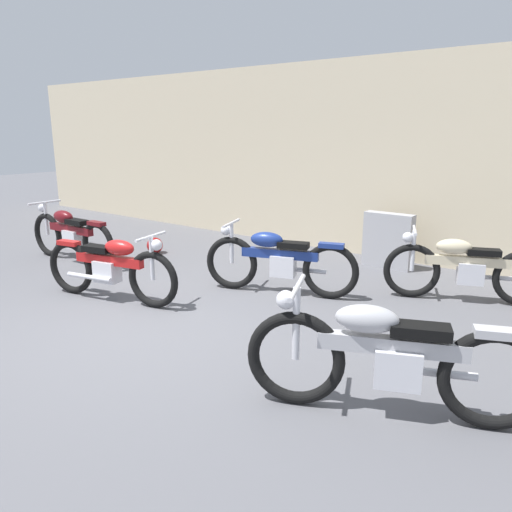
{
  "coord_description": "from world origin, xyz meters",
  "views": [
    {
      "loc": [
        4.15,
        -3.34,
        2.13
      ],
      "look_at": [
        0.39,
        1.55,
        0.55
      ],
      "focal_mm": 34.73,
      "sensor_mm": 36.0,
      "label": 1
    }
  ],
  "objects_px": {
    "motorcycle_red": "(111,267)",
    "motorcycle_cream": "(465,268)",
    "helmet": "(155,245)",
    "motorcycle_maroon": "(71,234)",
    "motorcycle_blue": "(278,261)",
    "stone_marker": "(388,241)",
    "motorcycle_silver": "(388,357)"
  },
  "relations": [
    {
      "from": "stone_marker",
      "to": "motorcycle_blue",
      "type": "xyz_separation_m",
      "value": [
        -0.63,
        -2.11,
        0.02
      ]
    },
    {
      "from": "stone_marker",
      "to": "motorcycle_silver",
      "type": "bearing_deg",
      "value": -67.02
    },
    {
      "from": "motorcycle_silver",
      "to": "stone_marker",
      "type": "bearing_deg",
      "value": -90.43
    },
    {
      "from": "motorcycle_blue",
      "to": "motorcycle_cream",
      "type": "bearing_deg",
      "value": -169.74
    },
    {
      "from": "stone_marker",
      "to": "motorcycle_red",
      "type": "xyz_separation_m",
      "value": [
        -2.16,
        -3.63,
        0.01
      ]
    },
    {
      "from": "motorcycle_silver",
      "to": "motorcycle_cream",
      "type": "bearing_deg",
      "value": -108.26
    },
    {
      "from": "stone_marker",
      "to": "motorcycle_maroon",
      "type": "xyz_separation_m",
      "value": [
        -4.28,
        -2.84,
        0.02
      ]
    },
    {
      "from": "helmet",
      "to": "motorcycle_maroon",
      "type": "bearing_deg",
      "value": -118.12
    },
    {
      "from": "stone_marker",
      "to": "helmet",
      "type": "height_order",
      "value": "stone_marker"
    },
    {
      "from": "motorcycle_silver",
      "to": "motorcycle_blue",
      "type": "distance_m",
      "value": 3.0
    },
    {
      "from": "helmet",
      "to": "motorcycle_silver",
      "type": "distance_m",
      "value": 5.84
    },
    {
      "from": "helmet",
      "to": "motorcycle_blue",
      "type": "relative_size",
      "value": 0.14
    },
    {
      "from": "stone_marker",
      "to": "helmet",
      "type": "relative_size",
      "value": 3.08
    },
    {
      "from": "stone_marker",
      "to": "motorcycle_silver",
      "type": "xyz_separation_m",
      "value": [
        1.7,
        -4.0,
        0.04
      ]
    },
    {
      "from": "motorcycle_maroon",
      "to": "motorcycle_blue",
      "type": "bearing_deg",
      "value": -170.36
    },
    {
      "from": "helmet",
      "to": "motorcycle_maroon",
      "type": "height_order",
      "value": "motorcycle_maroon"
    },
    {
      "from": "motorcycle_red",
      "to": "motorcycle_blue",
      "type": "distance_m",
      "value": 2.15
    },
    {
      "from": "helmet",
      "to": "motorcycle_red",
      "type": "xyz_separation_m",
      "value": [
        1.47,
        -2.0,
        0.3
      ]
    },
    {
      "from": "motorcycle_blue",
      "to": "motorcycle_maroon",
      "type": "relative_size",
      "value": 0.94
    },
    {
      "from": "motorcycle_blue",
      "to": "motorcycle_cream",
      "type": "xyz_separation_m",
      "value": [
        2.05,
        1.17,
        -0.01
      ]
    },
    {
      "from": "motorcycle_cream",
      "to": "motorcycle_silver",
      "type": "bearing_deg",
      "value": 72.53
    },
    {
      "from": "motorcycle_silver",
      "to": "motorcycle_blue",
      "type": "height_order",
      "value": "motorcycle_silver"
    },
    {
      "from": "stone_marker",
      "to": "motorcycle_maroon",
      "type": "height_order",
      "value": "motorcycle_maroon"
    },
    {
      "from": "helmet",
      "to": "motorcycle_maroon",
      "type": "distance_m",
      "value": 1.41
    },
    {
      "from": "helmet",
      "to": "motorcycle_blue",
      "type": "xyz_separation_m",
      "value": [
        3.0,
        -0.48,
        0.31
      ]
    },
    {
      "from": "motorcycle_blue",
      "to": "motorcycle_cream",
      "type": "height_order",
      "value": "motorcycle_blue"
    },
    {
      "from": "helmet",
      "to": "motorcycle_cream",
      "type": "bearing_deg",
      "value": 7.79
    },
    {
      "from": "motorcycle_silver",
      "to": "motorcycle_maroon",
      "type": "distance_m",
      "value": 6.08
    },
    {
      "from": "motorcycle_red",
      "to": "motorcycle_cream",
      "type": "xyz_separation_m",
      "value": [
        3.58,
        2.69,
        -0.0
      ]
    },
    {
      "from": "motorcycle_cream",
      "to": "stone_marker",
      "type": "bearing_deg",
      "value": -55.97
    },
    {
      "from": "motorcycle_red",
      "to": "motorcycle_silver",
      "type": "xyz_separation_m",
      "value": [
        3.85,
        -0.37,
        0.04
      ]
    },
    {
      "from": "motorcycle_blue",
      "to": "motorcycle_cream",
      "type": "distance_m",
      "value": 2.36
    }
  ]
}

